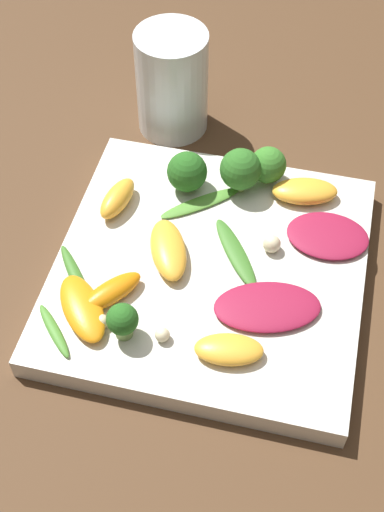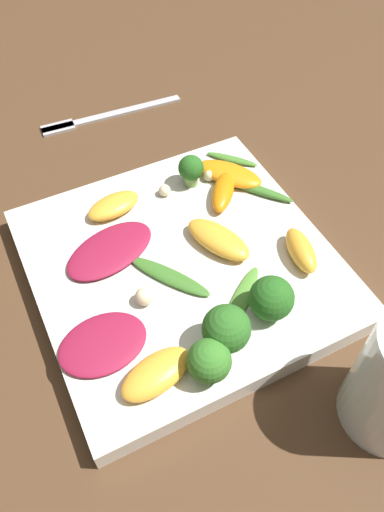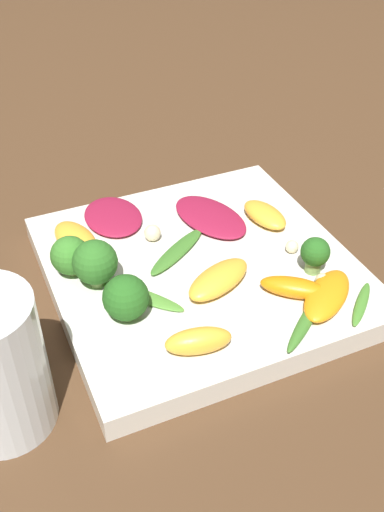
{
  "view_description": "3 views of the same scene",
  "coord_description": "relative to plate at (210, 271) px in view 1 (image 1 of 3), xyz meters",
  "views": [
    {
      "loc": [
        0.08,
        -0.4,
        0.55
      ],
      "look_at": [
        -0.02,
        -0.01,
        0.04
      ],
      "focal_mm": 50.0,
      "sensor_mm": 36.0,
      "label": 1
    },
    {
      "loc": [
        0.13,
        0.28,
        0.41
      ],
      "look_at": [
        -0.0,
        0.01,
        0.04
      ],
      "focal_mm": 35.0,
      "sensor_mm": 36.0,
      "label": 2
    },
    {
      "loc": [
        -0.41,
        0.19,
        0.39
      ],
      "look_at": [
        0.01,
        0.01,
        0.03
      ],
      "focal_mm": 42.0,
      "sensor_mm": 36.0,
      "label": 3
    }
  ],
  "objects": [
    {
      "name": "orange_segment_0",
      "position": [
        -0.08,
        -0.06,
        0.02
      ],
      "size": [
        0.06,
        0.06,
        0.02
      ],
      "color": "orange",
      "rests_on": "plate"
    },
    {
      "name": "macadamia_nut_0",
      "position": [
        -0.02,
        -0.09,
        0.02
      ],
      "size": [
        0.01,
        0.01,
        0.01
      ],
      "color": "beige",
      "rests_on": "plate"
    },
    {
      "name": "radicchio_leaf_0",
      "position": [
        0.06,
        -0.04,
        0.02
      ],
      "size": [
        0.11,
        0.08,
        0.01
      ],
      "color": "maroon",
      "rests_on": "plate"
    },
    {
      "name": "orange_segment_1",
      "position": [
        -0.1,
        -0.08,
        0.02
      ],
      "size": [
        0.07,
        0.08,
        0.02
      ],
      "color": "orange",
      "rests_on": "plate"
    },
    {
      "name": "broccoli_floret_2",
      "position": [
        0.01,
        0.1,
        0.04
      ],
      "size": [
        0.04,
        0.04,
        0.05
      ],
      "color": "#7A9E51",
      "rests_on": "plate"
    },
    {
      "name": "orange_segment_4",
      "position": [
        0.07,
        0.1,
        0.02
      ],
      "size": [
        0.07,
        0.05,
        0.02
      ],
      "color": "#FCAD33",
      "rests_on": "plate"
    },
    {
      "name": "orange_segment_3",
      "position": [
        -0.11,
        0.05,
        0.02
      ],
      "size": [
        0.03,
        0.06,
        0.02
      ],
      "color": "#FCAD33",
      "rests_on": "plate"
    },
    {
      "name": "broccoli_floret_1",
      "position": [
        -0.06,
        -0.09,
        0.03
      ],
      "size": [
        0.03,
        0.03,
        0.04
      ],
      "color": "#7A9E51",
      "rests_on": "plate"
    },
    {
      "name": "orange_segment_2",
      "position": [
        -0.04,
        -0.0,
        0.02
      ],
      "size": [
        0.06,
        0.08,
        0.02
      ],
      "color": "#FCAD33",
      "rests_on": "plate"
    },
    {
      "name": "arugula_sprig_1",
      "position": [
        0.02,
        0.02,
        0.02
      ],
      "size": [
        0.06,
        0.08,
        0.01
      ],
      "color": "#3D7528",
      "rests_on": "plate"
    },
    {
      "name": "macadamia_nut_2",
      "position": [
        0.05,
        0.03,
        0.02
      ],
      "size": [
        0.02,
        0.02,
        0.02
      ],
      "color": "beige",
      "rests_on": "plate"
    },
    {
      "name": "plate",
      "position": [
        0.0,
        0.0,
        0.0
      ],
      "size": [
        0.29,
        0.29,
        0.02
      ],
      "color": "silver",
      "rests_on": "ground_plane"
    },
    {
      "name": "orange_segment_5",
      "position": [
        0.04,
        -0.09,
        0.02
      ],
      "size": [
        0.06,
        0.04,
        0.02
      ],
      "color": "#FCAD33",
      "rests_on": "plate"
    },
    {
      "name": "arugula_sprig_2",
      "position": [
        -0.11,
        -0.05,
        0.02
      ],
      "size": [
        0.06,
        0.08,
        0.01
      ],
      "color": "#3D7528",
      "rests_on": "plate"
    },
    {
      "name": "macadamia_nut_1",
      "position": [
        -0.08,
        -0.09,
        0.02
      ],
      "size": [
        0.01,
        0.01,
        0.01
      ],
      "color": "beige",
      "rests_on": "plate"
    },
    {
      "name": "arugula_sprig_0",
      "position": [
        -0.03,
        0.07,
        0.01
      ],
      "size": [
        0.08,
        0.07,
        0.0
      ],
      "color": "#518E33",
      "rests_on": "plate"
    },
    {
      "name": "broccoli_floret_0",
      "position": [
        0.03,
        0.12,
        0.03
      ],
      "size": [
        0.04,
        0.04,
        0.04
      ],
      "color": "#84AD5B",
      "rests_on": "plate"
    },
    {
      "name": "drinking_glass",
      "position": [
        -0.09,
        0.21,
        0.05
      ],
      "size": [
        0.08,
        0.08,
        0.12
      ],
      "color": "white",
      "rests_on": "ground_plane"
    },
    {
      "name": "arugula_sprig_3",
      "position": [
        -0.12,
        -0.11,
        0.01
      ],
      "size": [
        0.05,
        0.05,
        0.01
      ],
      "color": "#47842D",
      "rests_on": "plate"
    },
    {
      "name": "ground_plane",
      "position": [
        0.0,
        0.0,
        -0.01
      ],
      "size": [
        2.4,
        2.4,
        0.0
      ],
      "primitive_type": "plane",
      "color": "#4C331E"
    },
    {
      "name": "broccoli_floret_3",
      "position": [
        -0.04,
        0.09,
        0.03
      ],
      "size": [
        0.04,
        0.04,
        0.04
      ],
      "color": "#7A9E51",
      "rests_on": "plate"
    },
    {
      "name": "radicchio_leaf_1",
      "position": [
        0.1,
        0.06,
        0.02
      ],
      "size": [
        0.08,
        0.06,
        0.01
      ],
      "color": "maroon",
      "rests_on": "plate"
    }
  ]
}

